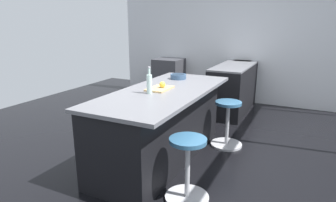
# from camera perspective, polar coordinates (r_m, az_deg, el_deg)

# --- Properties ---
(ground_plane) EXTENTS (7.72, 7.72, 0.00)m
(ground_plane) POSITION_cam_1_polar(r_m,az_deg,el_deg) (4.13, 0.23, -9.18)
(ground_plane) COLOR black
(interior_partition_left) EXTENTS (0.12, 5.12, 2.75)m
(interior_partition_left) POSITION_cam_1_polar(r_m,az_deg,el_deg) (6.56, 11.98, 12.12)
(interior_partition_left) COLOR silver
(interior_partition_left) RESTS_ON ground_plane
(sink_cabinet) EXTENTS (2.55, 0.60, 1.18)m
(sink_cabinet) POSITION_cam_1_polar(r_m,az_deg,el_deg) (6.27, 13.67, 3.37)
(sink_cabinet) COLOR black
(sink_cabinet) RESTS_ON ground_plane
(oven_range) EXTENTS (0.60, 0.61, 0.87)m
(oven_range) POSITION_cam_1_polar(r_m,az_deg,el_deg) (6.79, 0.19, 4.55)
(oven_range) COLOR #38383D
(oven_range) RESTS_ON ground_plane
(kitchen_island) EXTENTS (2.29, 0.98, 0.90)m
(kitchen_island) POSITION_cam_1_polar(r_m,az_deg,el_deg) (3.72, -1.34, -4.41)
(kitchen_island) COLOR black
(kitchen_island) RESTS_ON ground_plane
(stool_by_window) EXTENTS (0.44, 0.44, 0.65)m
(stool_by_window) POSITION_cam_1_polar(r_m,az_deg,el_deg) (4.19, 11.45, -4.62)
(stool_by_window) COLOR #B7B7BC
(stool_by_window) RESTS_ON ground_plane
(stool_middle) EXTENTS (0.44, 0.44, 0.65)m
(stool_middle) POSITION_cam_1_polar(r_m,az_deg,el_deg) (2.93, 3.79, -13.47)
(stool_middle) COLOR #B7B7BC
(stool_middle) RESTS_ON ground_plane
(cutting_board) EXTENTS (0.36, 0.24, 0.02)m
(cutting_board) POSITION_cam_1_polar(r_m,az_deg,el_deg) (3.60, -1.60, 2.44)
(cutting_board) COLOR tan
(cutting_board) RESTS_ON kitchen_island
(apple_yellow) EXTENTS (0.07, 0.07, 0.07)m
(apple_yellow) POSITION_cam_1_polar(r_m,az_deg,el_deg) (3.61, -1.12, 3.22)
(apple_yellow) COLOR gold
(apple_yellow) RESTS_ON cutting_board
(water_bottle) EXTENTS (0.06, 0.06, 0.31)m
(water_bottle) POSITION_cam_1_polar(r_m,az_deg,el_deg) (3.38, -3.65, 3.49)
(water_bottle) COLOR silver
(water_bottle) RESTS_ON kitchen_island
(fruit_bowl) EXTENTS (0.23, 0.23, 0.07)m
(fruit_bowl) POSITION_cam_1_polar(r_m,az_deg,el_deg) (4.25, 2.01, 4.84)
(fruit_bowl) COLOR #334C6B
(fruit_bowl) RESTS_ON kitchen_island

